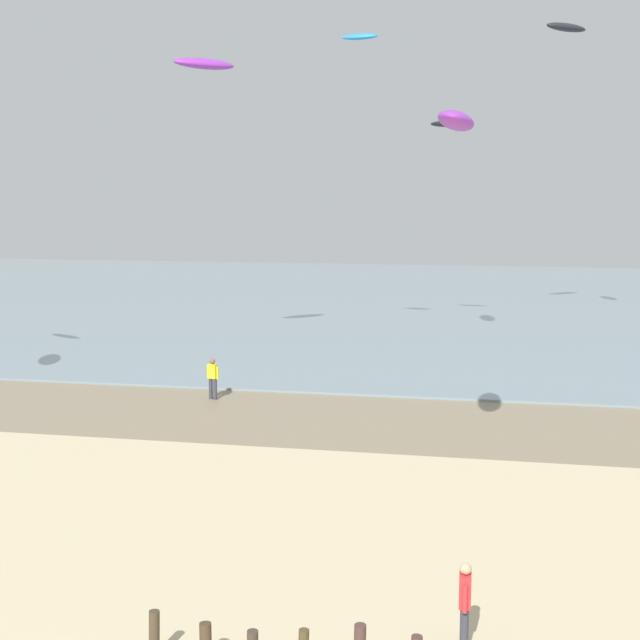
# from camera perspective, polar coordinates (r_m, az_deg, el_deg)

# --- Properties ---
(wet_sand_strip) EXTENTS (120.00, 8.06, 0.01)m
(wet_sand_strip) POSITION_cam_1_polar(r_m,az_deg,el_deg) (33.32, 0.35, -6.43)
(wet_sand_strip) COLOR #84755B
(wet_sand_strip) RESTS_ON ground
(sea) EXTENTS (160.00, 70.00, 0.10)m
(sea) POSITION_cam_1_polar(r_m,az_deg,el_deg) (71.45, 6.29, 1.35)
(sea) COLOR gray
(sea) RESTS_ON ground
(person_left_flank) EXTENTS (0.23, 0.57, 1.71)m
(person_left_flank) POSITION_cam_1_polar(r_m,az_deg,el_deg) (17.15, 9.35, -17.69)
(person_left_flank) COLOR #383842
(person_left_flank) RESTS_ON ground
(person_right_flank) EXTENTS (0.55, 0.32, 1.71)m
(person_right_flank) POSITION_cam_1_polar(r_m,az_deg,el_deg) (36.56, -6.96, -3.71)
(person_right_flank) COLOR #383842
(person_right_flank) RESTS_ON ground
(kite_aloft_4) EXTENTS (2.01, 0.93, 0.48)m
(kite_aloft_4) POSITION_cam_1_polar(r_m,az_deg,el_deg) (47.79, 2.59, 17.85)
(kite_aloft_4) COLOR #2384D1
(kite_aloft_5) EXTENTS (3.07, 2.90, 0.71)m
(kite_aloft_5) POSITION_cam_1_polar(r_m,az_deg,el_deg) (58.14, 15.65, 17.77)
(kite_aloft_5) COLOR black
(kite_aloft_8) EXTENTS (3.13, 3.03, 0.75)m
(kite_aloft_8) POSITION_cam_1_polar(r_m,az_deg,el_deg) (45.58, -7.51, 16.12)
(kite_aloft_8) COLOR purple
(kite_aloft_9) EXTENTS (2.27, 1.05, 0.50)m
(kite_aloft_9) POSITION_cam_1_polar(r_m,az_deg,el_deg) (53.74, 8.34, 12.47)
(kite_aloft_9) COLOR black
(kite_aloft_10) EXTENTS (1.13, 3.04, 0.68)m
(kite_aloft_10) POSITION_cam_1_polar(r_m,az_deg,el_deg) (24.45, 8.80, 12.62)
(kite_aloft_10) COLOR purple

